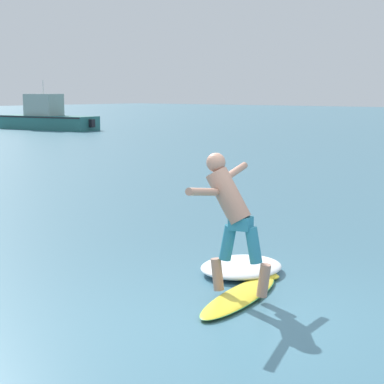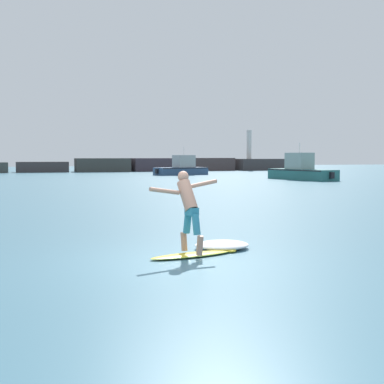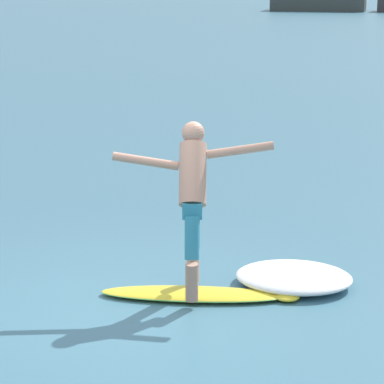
% 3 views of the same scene
% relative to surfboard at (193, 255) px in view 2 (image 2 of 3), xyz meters
% --- Properties ---
extents(ground_plane, '(200.00, 200.00, 0.00)m').
position_rel_surfboard_xyz_m(ground_plane, '(-0.58, -0.34, -0.04)').
color(ground_plane, teal).
extents(rock_jetty_breakwater, '(46.23, 5.16, 5.92)m').
position_rel_surfboard_xyz_m(rock_jetty_breakwater, '(14.23, 61.66, 0.82)').
color(rock_jetty_breakwater, '#3E423F').
rests_on(rock_jetty_breakwater, ground).
extents(surfboard, '(2.10, 0.83, 0.21)m').
position_rel_surfboard_xyz_m(surfboard, '(0.00, 0.00, 0.00)').
color(surfboard, yellow).
rests_on(surfboard, ground).
extents(surfer, '(1.64, 0.92, 1.72)m').
position_rel_surfboard_xyz_m(surfer, '(-0.07, 0.13, 1.07)').
color(surfer, tan).
rests_on(surfer, surfboard).
extents(fishing_boat_near_jetty, '(3.16, 8.84, 3.30)m').
position_rel_surfboard_xyz_m(fishing_boat_near_jetty, '(21.14, 31.42, 0.74)').
color(fishing_boat_near_jetty, '#286765').
rests_on(fishing_boat_near_jetty, ground).
extents(small_boat_offshore, '(7.03, 3.60, 3.11)m').
position_rel_surfboard_xyz_m(small_boat_offshore, '(15.02, 46.29, 0.70)').
color(small_boat_offshore, '#314C70').
rests_on(small_boat_offshore, ground).
extents(wave_foam_at_tail, '(1.28, 1.10, 0.18)m').
position_rel_surfboard_xyz_m(wave_foam_at_tail, '(0.92, 0.65, 0.05)').
color(wave_foam_at_tail, white).
rests_on(wave_foam_at_tail, ground).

